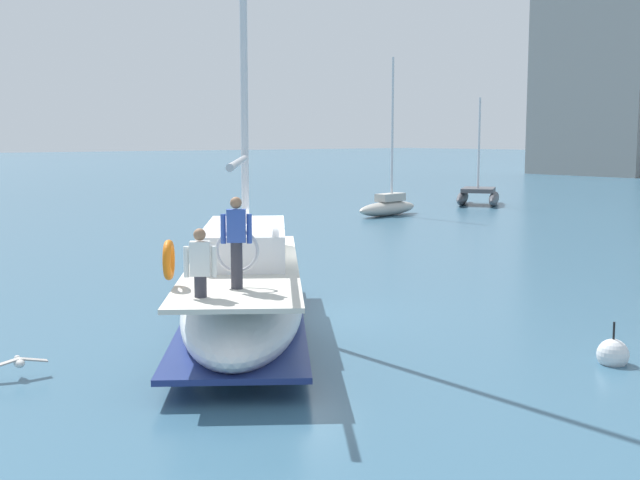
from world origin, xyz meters
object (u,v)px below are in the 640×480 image
object	(u,v)px
main_sailboat	(244,290)
moored_sloop_far	(388,205)
mooring_buoy	(613,355)
moored_catamaran	(478,196)
seagull	(19,362)

from	to	relation	value
main_sailboat	moored_sloop_far	world-z (taller)	main_sailboat
mooring_buoy	moored_sloop_far	bearing A→B (deg)	145.08
moored_catamaran	mooring_buoy	world-z (taller)	moored_catamaran
seagull	mooring_buoy	distance (m)	10.38
moored_sloop_far	moored_catamaran	world-z (taller)	moored_sloop_far
moored_catamaran	mooring_buoy	xyz separation A→B (m)	(24.58, -24.90, -0.39)
main_sailboat	mooring_buoy	size ratio (longest dim) A/B	14.84
moored_sloop_far	moored_catamaran	distance (m)	8.95
moored_catamaran	mooring_buoy	bearing A→B (deg)	-45.37
main_sailboat	moored_sloop_far	xyz separation A→B (m)	(-16.92, 19.95, -0.37)
moored_sloop_far	moored_catamaran	bearing A→B (deg)	99.92
main_sailboat	seagull	world-z (taller)	main_sailboat
moored_sloop_far	mooring_buoy	size ratio (longest dim) A/B	9.12
moored_sloop_far	mooring_buoy	world-z (taller)	moored_sloop_far
moored_sloop_far	main_sailboat	bearing A→B (deg)	-49.70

